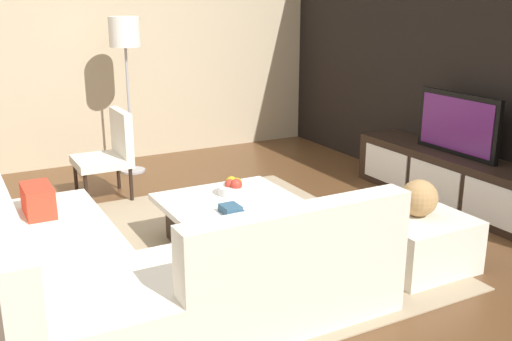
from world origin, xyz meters
TOP-DOWN VIEW (x-y plane):
  - ground_plane at (0.00, 0.00)m, footprint 14.00×14.00m
  - feature_wall_back at (0.00, 2.70)m, footprint 6.40×0.12m
  - side_wall_left at (-3.20, 0.20)m, footprint 0.12×5.20m
  - area_rug at (-0.10, 0.00)m, footprint 3.04×2.71m
  - media_console at (0.00, 2.40)m, footprint 2.24×0.49m
  - television at (0.00, 2.40)m, footprint 0.95×0.06m
  - sectional_couch at (0.50, -0.87)m, footprint 2.27×2.32m
  - coffee_table at (-0.10, 0.10)m, footprint 1.04×1.05m
  - accent_chair_near at (-1.79, -0.41)m, footprint 0.53×0.52m
  - floor_lamp at (-2.55, 0.02)m, footprint 0.34×0.34m
  - ottoman at (0.86, 1.13)m, footprint 0.70×0.70m
  - fruit_bowl at (-0.28, 0.20)m, footprint 0.28×0.28m
  - decorative_ball at (0.86, 1.13)m, footprint 0.27×0.27m
  - book_stack at (0.11, -0.02)m, footprint 0.18×0.14m

SIDE VIEW (x-z plane):
  - ground_plane at x=0.00m, z-range 0.00..0.00m
  - area_rug at x=-0.10m, z-range 0.00..0.01m
  - ottoman at x=0.86m, z-range 0.00..0.40m
  - coffee_table at x=-0.10m, z-range 0.01..0.39m
  - media_console at x=0.00m, z-range 0.00..0.50m
  - sectional_couch at x=0.50m, z-range -0.13..0.68m
  - book_stack at x=0.11m, z-range 0.38..0.44m
  - fruit_bowl at x=-0.28m, z-range 0.36..0.50m
  - accent_chair_near at x=-1.79m, z-range 0.05..0.92m
  - decorative_ball at x=0.86m, z-range 0.40..0.67m
  - television at x=0.00m, z-range 0.50..1.08m
  - feature_wall_back at x=0.00m, z-range 0.00..2.80m
  - side_wall_left at x=-3.20m, z-range 0.00..2.80m
  - floor_lamp at x=-2.55m, z-range 0.61..2.34m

